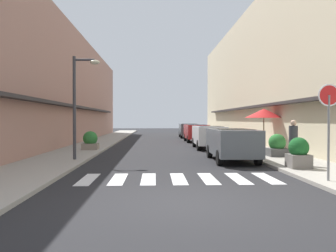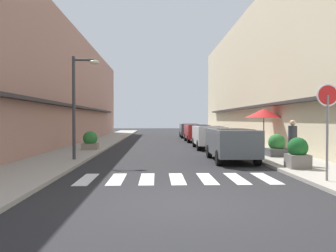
% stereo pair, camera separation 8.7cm
% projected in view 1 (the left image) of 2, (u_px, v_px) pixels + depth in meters
% --- Properties ---
extents(ground_plane, '(99.56, 99.56, 0.00)m').
position_uv_depth(ground_plane, '(165.00, 145.00, 25.97)').
color(ground_plane, '#232326').
extents(sidewalk_left, '(2.83, 63.35, 0.12)m').
position_uv_depth(sidewalk_left, '(95.00, 144.00, 25.78)').
color(sidewalk_left, '#9E998E').
rests_on(sidewalk_left, ground_plane).
extents(sidewalk_right, '(2.83, 63.35, 0.12)m').
position_uv_depth(sidewalk_right, '(234.00, 144.00, 26.16)').
color(sidewalk_right, '#9E998E').
rests_on(sidewalk_right, ground_plane).
extents(building_row_left, '(5.50, 42.73, 8.67)m').
position_uv_depth(building_row_left, '(47.00, 88.00, 26.81)').
color(building_row_left, '#A87A6B').
rests_on(building_row_left, ground_plane).
extents(building_row_right, '(5.50, 42.73, 10.71)m').
position_uv_depth(building_row_right, '(280.00, 76.00, 27.47)').
color(building_row_right, beige).
rests_on(building_row_right, ground_plane).
extents(crosswalk, '(6.15, 2.20, 0.01)m').
position_uv_depth(crosswalk, '(179.00, 179.00, 11.03)').
color(crosswalk, silver).
rests_on(crosswalk, ground_plane).
extents(parked_car_near, '(1.86, 4.41, 1.47)m').
position_uv_depth(parked_car_near, '(232.00, 141.00, 15.67)').
color(parked_car_near, '#4C5156').
rests_on(parked_car_near, ground_plane).
extents(parked_car_mid, '(1.86, 4.31, 1.47)m').
position_uv_depth(parked_car_mid, '(209.00, 135.00, 22.41)').
color(parked_car_mid, silver).
rests_on(parked_car_mid, ground_plane).
extents(parked_car_far, '(1.84, 3.98, 1.47)m').
position_uv_depth(parked_car_far, '(196.00, 131.00, 29.35)').
color(parked_car_far, maroon).
rests_on(parked_car_far, ground_plane).
extents(parked_car_distant, '(1.88, 4.42, 1.47)m').
position_uv_depth(parked_car_distant, '(188.00, 129.00, 36.27)').
color(parked_car_distant, '#4C5156').
rests_on(parked_car_distant, ground_plane).
extents(round_street_sign, '(0.65, 0.07, 2.79)m').
position_uv_depth(round_street_sign, '(329.00, 107.00, 10.02)').
color(round_street_sign, slate).
rests_on(round_street_sign, sidewalk_right).
extents(street_lamp, '(1.19, 0.28, 4.56)m').
position_uv_depth(street_lamp, '(79.00, 95.00, 15.38)').
color(street_lamp, '#38383D').
rests_on(street_lamp, sidewalk_left).
extents(cafe_umbrella, '(2.26, 2.26, 2.42)m').
position_uv_depth(cafe_umbrella, '(264.00, 113.00, 20.96)').
color(cafe_umbrella, '#262626').
rests_on(cafe_umbrella, sidewalk_right).
extents(planter_corner, '(0.75, 0.75, 1.12)m').
position_uv_depth(planter_corner, '(299.00, 153.00, 12.69)').
color(planter_corner, slate).
rests_on(planter_corner, sidewalk_right).
extents(planter_midblock, '(0.92, 0.92, 1.08)m').
position_uv_depth(planter_midblock, '(277.00, 146.00, 16.78)').
color(planter_midblock, '#4C4C4C').
rests_on(planter_midblock, sidewalk_right).
extents(planter_far, '(0.91, 0.91, 1.08)m').
position_uv_depth(planter_far, '(90.00, 141.00, 20.52)').
color(planter_far, gray).
rests_on(planter_far, sidewalk_left).
extents(pedestrian_walking_near, '(0.34, 0.34, 1.75)m').
position_uv_depth(pedestrian_walking_near, '(293.00, 141.00, 13.60)').
color(pedestrian_walking_near, '#282B33').
rests_on(pedestrian_walking_near, sidewalk_right).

